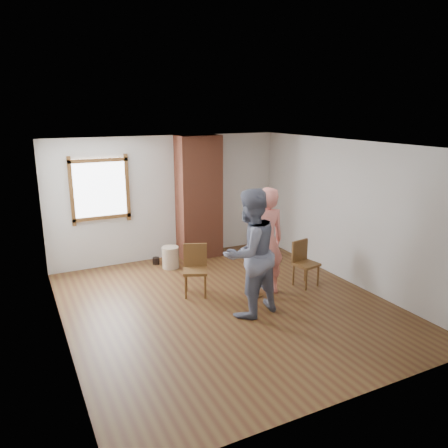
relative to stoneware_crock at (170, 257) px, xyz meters
The scene contains 12 objects.
ground 2.10m from the stoneware_crock, 83.81° to the right, with size 5.50×5.50×0.00m, color brown.
room_shell 2.17m from the stoneware_crock, 83.44° to the right, with size 5.04×5.52×2.62m.
brick_chimney 1.42m from the stoneware_crock, 27.08° to the left, with size 0.90×0.50×2.60m, color #9A5036.
stoneware_crock is the anchor object (origin of this frame).
dark_pot 0.41m from the stoneware_crock, 122.46° to the left, with size 0.14×0.14×0.14m, color black.
dining_chair_left 1.42m from the stoneware_crock, 91.47° to the right, with size 0.53×0.53×0.87m.
dining_chair_right 2.69m from the stoneware_crock, 45.65° to the right, with size 0.45×0.45×0.82m.
side_table 2.12m from the stoneware_crock, 66.69° to the right, with size 0.40×0.40×0.60m.
cake_plate 2.15m from the stoneware_crock, 66.69° to the right, with size 0.18×0.18×0.01m, color white.
cake_slice 2.16m from the stoneware_crock, 66.44° to the right, with size 0.08×0.07×0.06m, color white.
man 2.64m from the stoneware_crock, 80.71° to the right, with size 0.97×0.76×2.00m, color #121634.
person_pink 2.31m from the stoneware_crock, 61.72° to the right, with size 0.69×0.45×1.88m, color #FA8A7D.
Camera 1 is at (-2.98, -5.87, 3.13)m, focal length 35.00 mm.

